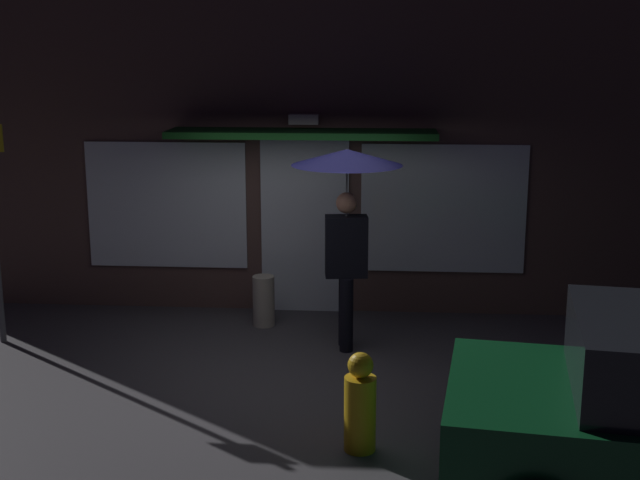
# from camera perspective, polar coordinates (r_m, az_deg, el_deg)

# --- Properties ---
(ground_plane) EXTENTS (18.00, 18.00, 0.00)m
(ground_plane) POSITION_cam_1_polar(r_m,az_deg,el_deg) (8.90, -2.27, -8.99)
(ground_plane) COLOR #423F44
(building_facade) EXTENTS (10.06, 1.00, 3.91)m
(building_facade) POSITION_cam_1_polar(r_m,az_deg,el_deg) (10.67, -0.97, 5.51)
(building_facade) COLOR brown
(building_facade) RESTS_ON ground
(person_with_umbrella) EXTENTS (1.20, 1.20, 2.24)m
(person_with_umbrella) POSITION_cam_1_polar(r_m,az_deg,el_deg) (9.17, 1.81, 3.18)
(person_with_umbrella) COLOR black
(person_with_umbrella) RESTS_ON ground
(sidewalk_bollard) EXTENTS (0.26, 0.26, 0.62)m
(sidewalk_bollard) POSITION_cam_1_polar(r_m,az_deg,el_deg) (10.30, -3.81, -4.10)
(sidewalk_bollard) COLOR #B2A899
(sidewalk_bollard) RESTS_ON ground
(fire_hydrant) EXTENTS (0.27, 0.27, 0.86)m
(fire_hydrant) POSITION_cam_1_polar(r_m,az_deg,el_deg) (7.19, 2.71, -11.05)
(fire_hydrant) COLOR gold
(fire_hydrant) RESTS_ON ground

